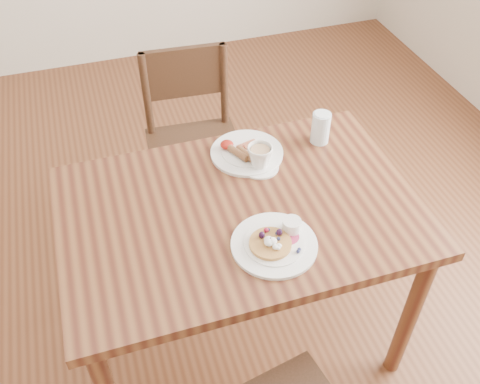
{
  "coord_description": "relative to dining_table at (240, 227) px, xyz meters",
  "views": [
    {
      "loc": [
        -0.39,
        -1.2,
        2.01
      ],
      "look_at": [
        0.0,
        0.0,
        0.82
      ],
      "focal_mm": 40.0,
      "sensor_mm": 36.0,
      "label": 1
    }
  ],
  "objects": [
    {
      "name": "dining_table",
      "position": [
        0.0,
        0.0,
        0.0
      ],
      "size": [
        1.2,
        0.8,
        0.75
      ],
      "color": "brown",
      "rests_on": "ground"
    },
    {
      "name": "pancake_plate",
      "position": [
        0.05,
        -0.19,
        0.11
      ],
      "size": [
        0.27,
        0.27,
        0.06
      ],
      "color": "white",
      "rests_on": "dining_table"
    },
    {
      "name": "breakfast_plate",
      "position": [
        0.11,
        0.26,
        0.11
      ],
      "size": [
        0.27,
        0.27,
        0.04
      ],
      "color": "white",
      "rests_on": "dining_table"
    },
    {
      "name": "teacup_saucer",
      "position": [
        0.13,
        0.17,
        0.14
      ],
      "size": [
        0.14,
        0.14,
        0.09
      ],
      "color": "white",
      "rests_on": "dining_table"
    },
    {
      "name": "ground",
      "position": [
        0.0,
        0.0,
        -0.65
      ],
      "size": [
        5.0,
        5.0,
        0.0
      ],
      "primitive_type": "plane",
      "color": "#592E19",
      "rests_on": "ground"
    },
    {
      "name": "chair_far",
      "position": [
        0.01,
        0.75,
        -0.16
      ],
      "size": [
        0.45,
        0.45,
        0.88
      ],
      "rotation": [
        0.0,
        0.0,
        3.07
      ],
      "color": "#3E2216",
      "rests_on": "ground"
    },
    {
      "name": "water_glass",
      "position": [
        0.4,
        0.25,
        0.16
      ],
      "size": [
        0.07,
        0.07,
        0.12
      ],
      "primitive_type": "cylinder",
      "color": "silver",
      "rests_on": "dining_table"
    }
  ]
}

